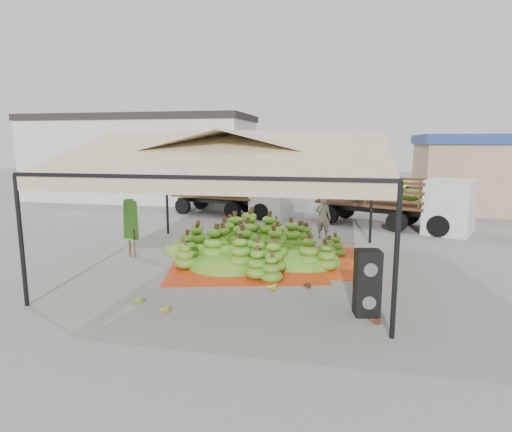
% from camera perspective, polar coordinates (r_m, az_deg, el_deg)
% --- Properties ---
extents(ground, '(90.00, 90.00, 0.00)m').
position_cam_1_polar(ground, '(12.92, -2.25, -6.77)').
color(ground, slate).
rests_on(ground, ground).
extents(canopy_tent, '(8.10, 8.10, 4.00)m').
position_cam_1_polar(canopy_tent, '(12.39, -2.35, 8.02)').
color(canopy_tent, black).
rests_on(canopy_tent, ground).
extents(building_white, '(14.30, 6.30, 5.40)m').
position_cam_1_polar(building_white, '(29.11, -14.91, 7.54)').
color(building_white, silver).
rests_on(building_white, ground).
extents(building_tan, '(6.30, 5.30, 4.10)m').
position_cam_1_polar(building_tan, '(26.01, 27.46, 5.14)').
color(building_tan, tan).
rests_on(building_tan, ground).
extents(tarp_left, '(5.38, 5.23, 0.01)m').
position_cam_1_polar(tarp_left, '(13.24, -1.40, -6.33)').
color(tarp_left, '#C34312').
rests_on(tarp_left, ground).
extents(tarp_right, '(3.77, 3.94, 0.01)m').
position_cam_1_polar(tarp_right, '(13.68, 7.63, -5.89)').
color(tarp_right, orange).
rests_on(tarp_right, ground).
extents(banana_heap, '(7.69, 7.06, 1.34)m').
position_cam_1_polar(banana_heap, '(13.77, -0.61, -2.84)').
color(banana_heap, '#48831B').
rests_on(banana_heap, ground).
extents(hand_yellow_a, '(0.55, 0.48, 0.22)m').
position_cam_1_polar(hand_yellow_a, '(10.99, 1.77, -9.16)').
color(hand_yellow_a, gold).
rests_on(hand_yellow_a, ground).
extents(hand_yellow_b, '(0.42, 0.35, 0.19)m').
position_cam_1_polar(hand_yellow_b, '(9.83, -12.41, -11.83)').
color(hand_yellow_b, gold).
rests_on(hand_yellow_b, ground).
extents(hand_red_a, '(0.52, 0.50, 0.18)m').
position_cam_1_polar(hand_red_a, '(9.41, 15.40, -12.98)').
color(hand_red_a, '#612B16').
rests_on(hand_red_a, ground).
extents(hand_red_b, '(0.53, 0.48, 0.20)m').
position_cam_1_polar(hand_red_b, '(11.14, 6.47, -9.03)').
color(hand_red_b, '#562B13').
rests_on(hand_red_b, ground).
extents(hand_green, '(0.51, 0.47, 0.19)m').
position_cam_1_polar(hand_green, '(10.53, -15.53, -10.49)').
color(hand_green, '#4C7518').
rests_on(hand_green, ground).
extents(hanging_bunches, '(3.24, 0.24, 0.20)m').
position_cam_1_polar(hanging_bunches, '(13.60, 4.29, 5.29)').
color(hanging_bunches, '#5B811B').
rests_on(hanging_bunches, ground).
extents(speaker_stack, '(0.59, 0.54, 1.43)m').
position_cam_1_polar(speaker_stack, '(9.54, 14.61, -8.63)').
color(speaker_stack, black).
rests_on(speaker_stack, ground).
extents(banana_leaves, '(0.96, 1.36, 3.70)m').
position_cam_1_polar(banana_leaves, '(14.87, -15.39, -4.91)').
color(banana_leaves, '#2C7E21').
rests_on(banana_leaves, ground).
extents(vendor, '(0.68, 0.53, 1.66)m').
position_cam_1_polar(vendor, '(16.70, 8.94, -0.17)').
color(vendor, gray).
rests_on(vendor, ground).
extents(truck_left, '(6.36, 3.27, 2.08)m').
position_cam_1_polar(truck_left, '(21.93, -2.69, 3.49)').
color(truck_left, '#51371B').
rests_on(truck_left, ground).
extents(truck_right, '(6.75, 4.44, 2.20)m').
position_cam_1_polar(truck_right, '(19.55, 18.46, 2.44)').
color(truck_right, '#51301B').
rests_on(truck_right, ground).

